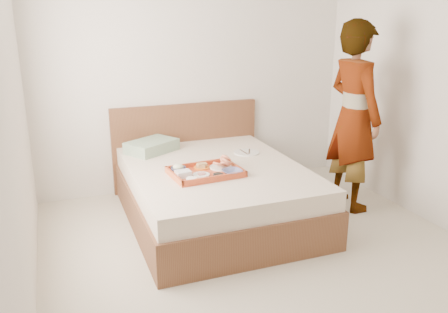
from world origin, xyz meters
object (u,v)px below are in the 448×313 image
tray (206,172)px  person (354,117)px  dinner_plate (247,153)px  bed (215,193)px

tray → person: 1.59m
tray → dinner_plate: (0.60, 0.48, -0.02)m
dinner_plate → person: size_ratio=0.14×
tray → dinner_plate: tray is taller
tray → person: bearing=-3.8°
bed → tray: bearing=-130.1°
bed → person: size_ratio=1.08×
tray → dinner_plate: 0.77m
person → dinner_plate: bearing=61.0°
dinner_plate → tray: bearing=-141.5°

